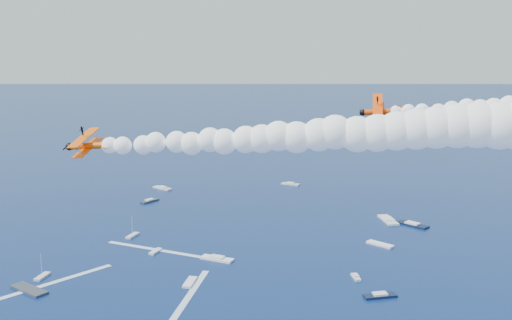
# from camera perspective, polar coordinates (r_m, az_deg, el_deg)

# --- Properties ---
(biplane_lead) EXTENTS (9.29, 11.33, 9.42)m
(biplane_lead) POSITION_cam_1_polar(r_m,az_deg,el_deg) (122.61, 11.82, 4.51)
(biplane_lead) COLOR #FF4405
(biplane_trail) EXTENTS (8.37, 9.73, 7.04)m
(biplane_trail) POSITION_cam_1_polar(r_m,az_deg,el_deg) (93.06, -15.61, 1.31)
(biplane_trail) COLOR #FA5505
(smoke_trail_trail) EXTENTS (72.66, 20.93, 12.48)m
(smoke_trail_trail) POSITION_cam_1_polar(r_m,az_deg,el_deg) (83.36, 6.81, 2.44)
(smoke_trail_trail) COLOR white
(spectator_boats) EXTENTS (223.82, 182.58, 0.70)m
(spectator_boats) POSITION_cam_1_polar(r_m,az_deg,el_deg) (200.02, 6.97, -9.48)
(spectator_boats) COLOR white
(spectator_boats) RESTS_ON ground
(boat_wakes) EXTENTS (238.48, 82.16, 0.04)m
(boat_wakes) POSITION_cam_1_polar(r_m,az_deg,el_deg) (164.88, 1.35, -14.21)
(boat_wakes) COLOR white
(boat_wakes) RESTS_ON ground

